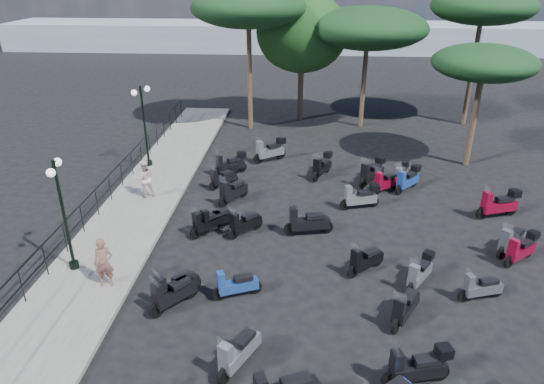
# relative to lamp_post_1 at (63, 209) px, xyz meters

# --- Properties ---
(ground) EXTENTS (120.00, 120.00, 0.00)m
(ground) POSITION_rel_lamp_post_1_xyz_m (7.13, 1.55, -2.30)
(ground) COLOR black
(ground) RESTS_ON ground
(sidewalk) EXTENTS (3.00, 30.00, 0.15)m
(sidewalk) POSITION_rel_lamp_post_1_xyz_m (0.63, 4.55, -2.23)
(sidewalk) COLOR slate
(sidewalk) RESTS_ON ground
(railing) EXTENTS (0.04, 26.04, 1.10)m
(railing) POSITION_rel_lamp_post_1_xyz_m (-0.67, 4.35, -1.41)
(railing) COLOR black
(railing) RESTS_ON sidewalk
(lamp_post_1) EXTENTS (0.47, 1.09, 3.78)m
(lamp_post_1) POSITION_rel_lamp_post_1_xyz_m (0.00, 0.00, 0.00)
(lamp_post_1) COLOR black
(lamp_post_1) RESTS_ON sidewalk
(lamp_post_2) EXTENTS (0.62, 1.09, 3.95)m
(lamp_post_2) POSITION_rel_lamp_post_1_xyz_m (-0.26, 8.98, 0.10)
(lamp_post_2) COLOR black
(lamp_post_2) RESTS_ON sidewalk
(woman) EXTENTS (0.63, 0.47, 1.60)m
(woman) POSITION_rel_lamp_post_1_xyz_m (1.42, -0.83, -1.36)
(woman) COLOR brown
(woman) RESTS_ON sidewalk
(pedestrian_far) EXTENTS (0.98, 0.89, 1.63)m
(pedestrian_far) POSITION_rel_lamp_post_1_xyz_m (0.70, 5.49, -1.34)
(pedestrian_far) COLOR beige
(pedestrian_far) RESTS_ON sidewalk
(scooter_1) EXTENTS (0.97, 1.60, 1.39)m
(scooter_1) POSITION_rel_lamp_post_1_xyz_m (5.91, -3.78, -1.82)
(scooter_1) COLOR black
(scooter_1) RESTS_ON ground
(scooter_2) EXTENTS (1.18, 1.41, 1.38)m
(scooter_2) POSITION_rel_lamp_post_1_xyz_m (3.70, -1.59, -1.83)
(scooter_2) COLOR black
(scooter_2) RESTS_ON ground
(scooter_3) EXTENTS (1.20, 1.25, 1.30)m
(scooter_3) POSITION_rel_lamp_post_1_xyz_m (5.25, 2.81, -1.85)
(scooter_3) COLOR black
(scooter_3) RESTS_ON ground
(scooter_4) EXTENTS (1.21, 1.22, 1.24)m
(scooter_4) POSITION_rel_lamp_post_1_xyz_m (3.80, 6.99, -1.84)
(scooter_4) COLOR black
(scooter_4) RESTS_ON ground
(scooter_5) EXTENTS (1.52, 1.08, 1.37)m
(scooter_5) POSITION_rel_lamp_post_1_xyz_m (3.88, 8.45, -1.79)
(scooter_5) COLOR black
(scooter_5) RESTS_ON ground
(scooter_8) EXTENTS (1.47, 0.76, 1.23)m
(scooter_8) POSITION_rel_lamp_post_1_xyz_m (5.45, -0.96, -1.88)
(scooter_8) COLOR black
(scooter_8) RESTS_ON ground
(scooter_9) EXTENTS (1.09, 1.53, 1.41)m
(scooter_9) POSITION_rel_lamp_post_1_xyz_m (4.42, 5.46, -1.81)
(scooter_9) COLOR black
(scooter_9) RESTS_ON ground
(scooter_10) EXTENTS (0.97, 1.60, 1.38)m
(scooter_10) POSITION_rel_lamp_post_1_xyz_m (8.24, 8.46, -1.78)
(scooter_10) COLOR black
(scooter_10) RESTS_ON ground
(scooter_11) EXTENTS (1.61, 1.26, 1.49)m
(scooter_11) POSITION_rel_lamp_post_1_xyz_m (5.64, 10.33, -1.74)
(scooter_11) COLOR black
(scooter_11) RESTS_ON ground
(scooter_13) EXTENTS (1.70, 0.72, 1.37)m
(scooter_13) POSITION_rel_lamp_post_1_xyz_m (10.20, -4.00, -1.79)
(scooter_13) COLOR black
(scooter_13) RESTS_ON ground
(scooter_14) EXTENTS (0.99, 1.49, 1.34)m
(scooter_14) POSITION_rel_lamp_post_1_xyz_m (10.31, -1.72, -1.84)
(scooter_14) COLOR black
(scooter_14) RESTS_ON ground
(scooter_15) EXTENTS (1.84, 0.70, 1.48)m
(scooter_15) POSITION_rel_lamp_post_1_xyz_m (7.58, 2.94, -1.79)
(scooter_15) COLOR black
(scooter_15) RESTS_ON ground
(scooter_16) EXTENTS (1.64, 0.75, 1.34)m
(scooter_16) POSITION_rel_lamp_post_1_xyz_m (9.73, 5.26, -1.80)
(scooter_16) COLOR black
(scooter_16) RESTS_ON ground
(scooter_17) EXTENTS (1.29, 1.56, 1.48)m
(scooter_17) POSITION_rel_lamp_post_1_xyz_m (10.49, 7.81, -1.75)
(scooter_17) COLOR black
(scooter_17) RESTS_ON ground
(scooter_19) EXTENTS (1.46, 0.65, 1.20)m
(scooter_19) POSITION_rel_lamp_post_1_xyz_m (12.74, -0.57, -1.89)
(scooter_19) COLOR black
(scooter_19) RESTS_ON ground
(scooter_20) EXTENTS (1.03, 1.37, 1.25)m
(scooter_20) POSITION_rel_lamp_post_1_xyz_m (11.08, 0.04, -1.83)
(scooter_20) COLOR black
(scooter_20) RESTS_ON ground
(scooter_21) EXTENTS (1.27, 1.11, 1.27)m
(scooter_21) POSITION_rel_lamp_post_1_xyz_m (9.46, 0.65, -1.86)
(scooter_21) COLOR black
(scooter_21) RESTS_ON ground
(scooter_22) EXTENTS (0.83, 1.39, 1.19)m
(scooter_22) POSITION_rel_lamp_post_1_xyz_m (11.83, 7.89, -1.86)
(scooter_22) COLOR black
(scooter_22) RESTS_ON ground
(scooter_23) EXTENTS (1.34, 1.14, 1.32)m
(scooter_23) POSITION_rel_lamp_post_1_xyz_m (10.99, 6.96, -1.85)
(scooter_23) COLOR black
(scooter_23) RESTS_ON ground
(scooter_26) EXTENTS (1.38, 1.14, 1.30)m
(scooter_26) POSITION_rel_lamp_post_1_xyz_m (14.74, 1.63, -1.81)
(scooter_26) COLOR black
(scooter_26) RESTS_ON ground
(scooter_27) EXTENTS (1.33, 1.25, 1.37)m
(scooter_27) POSITION_rel_lamp_post_1_xyz_m (14.62, 2.18, -1.83)
(scooter_27) COLOR black
(scooter_27) RESTS_ON ground
(scooter_28) EXTENTS (1.79, 0.86, 1.47)m
(scooter_28) POSITION_rel_lamp_post_1_xyz_m (15.10, 4.88, -1.75)
(scooter_28) COLOR black
(scooter_28) RESTS_ON ground
(scooter_29) EXTENTS (1.26, 1.38, 1.36)m
(scooter_29) POSITION_rel_lamp_post_1_xyz_m (11.98, 7.19, -1.79)
(scooter_29) COLOR black
(scooter_29) RESTS_ON ground
(scooter_30) EXTENTS (1.20, 1.25, 1.30)m
(scooter_30) POSITION_rel_lamp_post_1_xyz_m (4.13, 3.00, -1.85)
(scooter_30) COLOR black
(scooter_30) RESTS_ON ground
(scooter_31) EXTENTS (1.18, 1.41, 1.38)m
(scooter_31) POSITION_rel_lamp_post_1_xyz_m (3.71, -1.27, -1.83)
(scooter_31) COLOR black
(scooter_31) RESTS_ON ground
(scooter_32) EXTENTS (1.20, 1.25, 1.30)m
(scooter_32) POSITION_rel_lamp_post_1_xyz_m (3.88, 2.76, -1.85)
(scooter_32) COLOR black
(scooter_32) RESTS_ON ground
(broadleaf_tree) EXTENTS (5.58, 5.58, 7.78)m
(broadleaf_tree) POSITION_rel_lamp_post_1_xyz_m (7.03, 17.86, 3.09)
(broadleaf_tree) COLOR #38281E
(broadleaf_tree) RESTS_ON ground
(pine_0) EXTENTS (6.87, 6.87, 7.06)m
(pine_0) POSITION_rel_lamp_post_1_xyz_m (10.82, 16.63, 3.54)
(pine_0) COLOR #38281E
(pine_0) RESTS_ON ground
(pine_1) EXTENTS (5.93, 5.93, 8.02)m
(pine_1) POSITION_rel_lamp_post_1_xyz_m (17.35, 17.55, 4.65)
(pine_1) COLOR #38281E
(pine_1) RESTS_ON ground
(pine_2) EXTENTS (6.46, 6.46, 8.12)m
(pine_2) POSITION_rel_lamp_post_1_xyz_m (4.04, 15.75, 4.66)
(pine_2) COLOR #38281E
(pine_2) RESTS_ON ground
(pine_3) EXTENTS (4.77, 4.77, 5.88)m
(pine_3) POSITION_rel_lamp_post_1_xyz_m (15.52, 10.55, 2.72)
(pine_3) COLOR #38281E
(pine_3) RESTS_ON ground
(distant_hills) EXTENTS (70.00, 8.00, 3.00)m
(distant_hills) POSITION_rel_lamp_post_1_xyz_m (7.13, 46.55, -0.80)
(distant_hills) COLOR gray
(distant_hills) RESTS_ON ground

